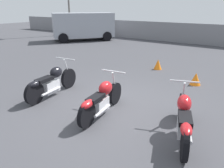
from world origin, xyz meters
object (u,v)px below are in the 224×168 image
at_px(motorcycle_slot_2, 184,118).
at_px(parked_van, 83,25).
at_px(motorcycle_slot_1, 102,99).
at_px(traffic_cone_far, 196,79).
at_px(traffic_cone_near, 158,64).
at_px(motorcycle_slot_0, 52,82).

xyz_separation_m(motorcycle_slot_2, parked_van, (-10.67, 8.76, 0.71)).
bearing_deg(parked_van, motorcycle_slot_1, -8.18).
bearing_deg(traffic_cone_far, motorcycle_slot_1, -109.47).
relative_size(traffic_cone_near, traffic_cone_far, 1.01).
height_order(motorcycle_slot_1, traffic_cone_near, motorcycle_slot_1).
bearing_deg(motorcycle_slot_1, traffic_cone_far, 62.18).
xyz_separation_m(parked_van, traffic_cone_far, (9.99, -5.39, -0.93)).
bearing_deg(motorcycle_slot_0, parked_van, 120.03).
distance_m(parked_van, traffic_cone_near, 9.27).
relative_size(motorcycle_slot_0, parked_van, 0.44).
height_order(motorcycle_slot_0, parked_van, parked_van).
xyz_separation_m(motorcycle_slot_2, traffic_cone_near, (-2.52, 4.43, -0.22)).
bearing_deg(traffic_cone_near, motorcycle_slot_2, -60.36).
height_order(motorcycle_slot_2, traffic_cone_far, motorcycle_slot_2).
bearing_deg(motorcycle_slot_2, traffic_cone_far, 80.52).
height_order(motorcycle_slot_0, traffic_cone_far, motorcycle_slot_0).
relative_size(motorcycle_slot_2, parked_van, 0.43).
xyz_separation_m(motorcycle_slot_0, parked_van, (-6.80, 8.83, 0.71)).
bearing_deg(motorcycle_slot_0, motorcycle_slot_2, -6.54).
relative_size(motorcycle_slot_0, traffic_cone_far, 5.05).
bearing_deg(motorcycle_slot_0, motorcycle_slot_1, -10.83).
height_order(parked_van, traffic_cone_near, parked_van).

